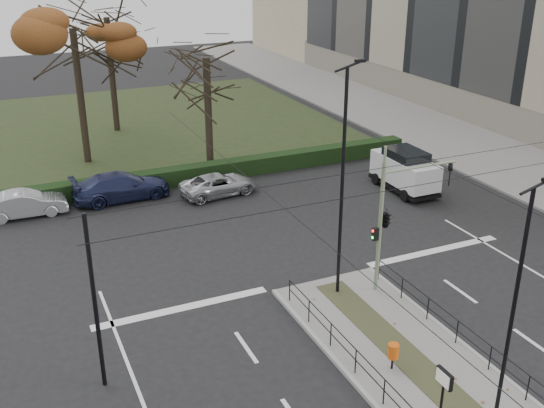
{
  "coord_description": "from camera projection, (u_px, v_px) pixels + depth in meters",
  "views": [
    {
      "loc": [
        -11.51,
        -15.4,
        13.22
      ],
      "look_at": [
        -1.73,
        6.38,
        3.28
      ],
      "focal_mm": 42.0,
      "sensor_mm": 36.0,
      "label": 1
    }
  ],
  "objects": [
    {
      "name": "parked_car_fourth",
      "position": [
        219.0,
        184.0,
        35.46
      ],
      "size": [
        4.51,
        2.43,
        1.2
      ],
      "primitive_type": "imported",
      "rotation": [
        0.0,
        0.0,
        1.67
      ],
      "color": "#A5A6AC",
      "rests_on": "ground"
    },
    {
      "name": "median_island",
      "position": [
        435.0,
        386.0,
        20.26
      ],
      "size": [
        4.4,
        15.0,
        0.14
      ],
      "primitive_type": "cube",
      "color": "slate",
      "rests_on": "ground"
    },
    {
      "name": "streetlamp_median_far",
      "position": [
        343.0,
        182.0,
        23.77
      ],
      "size": [
        0.77,
        0.16,
        9.22
      ],
      "color": "black",
      "rests_on": "median_island"
    },
    {
      "name": "sidewalk_east",
      "position": [
        426.0,
        129.0,
        47.7
      ],
      "size": [
        8.0,
        90.0,
        0.14
      ],
      "primitive_type": "cube",
      "color": "slate",
      "rests_on": "ground"
    },
    {
      "name": "litter_bin",
      "position": [
        393.0,
        351.0,
        20.72
      ],
      "size": [
        0.37,
        0.37,
        0.94
      ],
      "color": "black",
      "rests_on": "median_island"
    },
    {
      "name": "park",
      "position": [
        78.0,
        132.0,
        47.06
      ],
      "size": [
        38.0,
        26.0,
        0.1
      ],
      "primitive_type": "cube",
      "color": "#253118",
      "rests_on": "ground"
    },
    {
      "name": "ground",
      "position": [
        391.0,
        346.0,
        22.4
      ],
      "size": [
        140.0,
        140.0,
        0.0
      ],
      "primitive_type": "plane",
      "color": "black",
      "rests_on": "ground"
    },
    {
      "name": "median_railing",
      "position": [
        440.0,
        364.0,
        19.83
      ],
      "size": [
        4.14,
        13.24,
        0.92
      ],
      "color": "black",
      "rests_on": "median_island"
    },
    {
      "name": "parked_car_third",
      "position": [
        121.0,
        186.0,
        34.76
      ],
      "size": [
        5.39,
        2.44,
        1.53
      ],
      "primitive_type": "imported",
      "rotation": [
        0.0,
        0.0,
        1.63
      ],
      "color": "#1E2346",
      "rests_on": "ground"
    },
    {
      "name": "info_panel",
      "position": [
        443.0,
        386.0,
        17.27
      ],
      "size": [
        0.13,
        0.62,
        2.37
      ],
      "color": "black",
      "rests_on": "median_island"
    },
    {
      "name": "catenary",
      "position": [
        372.0,
        240.0,
        22.45
      ],
      "size": [
        20.0,
        34.0,
        6.0
      ],
      "color": "black",
      "rests_on": "ground"
    },
    {
      "name": "parked_car_second",
      "position": [
        25.0,
        204.0,
        32.65
      ],
      "size": [
        4.12,
        1.5,
        1.35
      ],
      "primitive_type": "imported",
      "rotation": [
        0.0,
        0.0,
        1.55
      ],
      "color": "#A5A6AC",
      "rests_on": "ground"
    },
    {
      "name": "rust_tree",
      "position": [
        73.0,
        29.0,
        37.54
      ],
      "size": [
        9.64,
        9.64,
        10.89
      ],
      "color": "black",
      "rests_on": "park"
    },
    {
      "name": "bare_tree_near",
      "position": [
        206.0,
        66.0,
        37.32
      ],
      "size": [
        5.38,
        5.38,
        8.97
      ],
      "color": "black",
      "rests_on": "park"
    },
    {
      "name": "bare_tree_center",
      "position": [
        107.0,
        26.0,
        44.56
      ],
      "size": [
        6.69,
        6.69,
        10.8
      ],
      "color": "black",
      "rests_on": "park"
    },
    {
      "name": "white_van",
      "position": [
        405.0,
        169.0,
        35.84
      ],
      "size": [
        2.08,
        4.47,
        2.39
      ],
      "color": "silver",
      "rests_on": "ground"
    },
    {
      "name": "traffic_light",
      "position": [
        387.0,
        217.0,
        24.64
      ],
      "size": [
        3.69,
        2.12,
        5.43
      ],
      "color": "gray",
      "rests_on": "median_island"
    },
    {
      "name": "streetlamp_median_near",
      "position": [
        513.0,
        317.0,
        16.65
      ],
      "size": [
        0.65,
        0.13,
        7.77
      ],
      "color": "black",
      "rests_on": "median_island"
    },
    {
      "name": "hedge",
      "position": [
        113.0,
        185.0,
        35.6
      ],
      "size": [
        38.0,
        1.0,
        1.0
      ],
      "primitive_type": "cube",
      "color": "black",
      "rests_on": "ground"
    }
  ]
}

